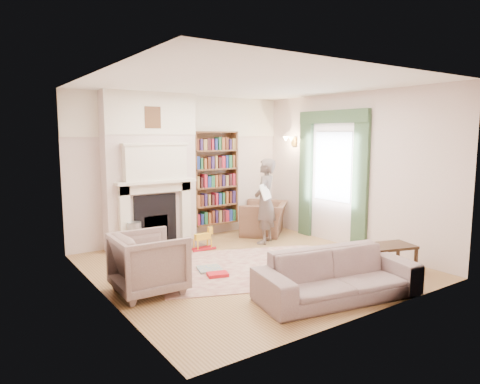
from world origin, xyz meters
TOP-DOWN VIEW (x-y plane):
  - floor at (0.00, 0.00)m, footprint 4.50×4.50m
  - ceiling at (0.00, 0.00)m, footprint 4.50×4.50m
  - wall_back at (0.00, 2.25)m, footprint 4.50×0.00m
  - wall_front at (0.00, -2.25)m, footprint 4.50×0.00m
  - wall_left at (-2.25, 0.00)m, footprint 0.00×4.50m
  - wall_right at (2.25, 0.00)m, footprint 0.00×4.50m
  - fireplace at (-0.75, 2.05)m, footprint 1.70×0.58m
  - bookcase at (0.65, 2.12)m, footprint 1.00×0.24m
  - window at (2.23, 0.40)m, footprint 0.02×0.90m
  - curtain_left at (2.20, -0.30)m, footprint 0.07×0.32m
  - curtain_right at (2.20, 1.10)m, footprint 0.07×0.32m
  - pelmet at (2.19, 0.40)m, footprint 0.09×1.70m
  - wall_sconce at (2.03, 1.50)m, footprint 0.20×0.24m
  - rug at (-0.02, -0.07)m, footprint 3.32×2.96m
  - armchair_reading at (1.55, 1.62)m, footprint 1.34×1.34m
  - armchair_left at (-1.72, -0.17)m, footprint 0.90×0.87m
  - sofa at (0.15, -1.70)m, footprint 2.19×1.19m
  - man_reading at (1.10, 1.02)m, footprint 0.70×0.65m
  - newspaper at (0.95, 0.82)m, footprint 0.41×0.34m
  - coffee_table at (1.47, -1.48)m, footprint 0.80×0.62m
  - paraffin_heater at (-1.21, 1.73)m, footprint 0.26×0.26m
  - rocking_horse at (-0.14, 1.23)m, footprint 0.46×0.19m
  - board_game at (-0.62, 0.16)m, footprint 0.44×0.44m
  - game_box_lid at (-0.67, -0.16)m, footprint 0.34×0.27m
  - comic_annuals at (0.20, -0.48)m, footprint 0.47×0.65m

SIDE VIEW (x-z plane):
  - floor at x=0.00m, z-range 0.00..0.00m
  - rug at x=-0.02m, z-range 0.00..0.01m
  - comic_annuals at x=0.20m, z-range 0.01..0.03m
  - board_game at x=-0.62m, z-range 0.01..0.04m
  - game_box_lid at x=-0.67m, z-range 0.01..0.06m
  - rocking_horse at x=-0.14m, z-range 0.00..0.40m
  - coffee_table at x=1.47m, z-range 0.00..0.45m
  - paraffin_heater at x=-1.21m, z-range 0.00..0.55m
  - sofa at x=0.15m, z-range 0.00..0.61m
  - armchair_reading at x=1.55m, z-range 0.00..0.66m
  - armchair_left at x=-1.72m, z-range 0.00..0.79m
  - man_reading at x=1.10m, z-range 0.00..1.61m
  - newspaper at x=0.95m, z-range 0.88..1.16m
  - bookcase at x=0.65m, z-range 0.25..2.10m
  - curtain_left at x=2.20m, z-range 0.00..2.40m
  - curtain_right at x=2.20m, z-range 0.00..2.40m
  - fireplace at x=-0.75m, z-range -0.01..2.79m
  - wall_back at x=0.00m, z-range -0.85..3.65m
  - wall_front at x=0.00m, z-range -0.85..3.65m
  - wall_left at x=-2.25m, z-range -0.85..3.65m
  - wall_right at x=2.25m, z-range -0.85..3.65m
  - window at x=2.23m, z-range 0.80..2.10m
  - wall_sconce at x=2.03m, z-range 1.78..2.02m
  - pelmet at x=2.19m, z-range 2.26..2.50m
  - ceiling at x=0.00m, z-range 2.80..2.80m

